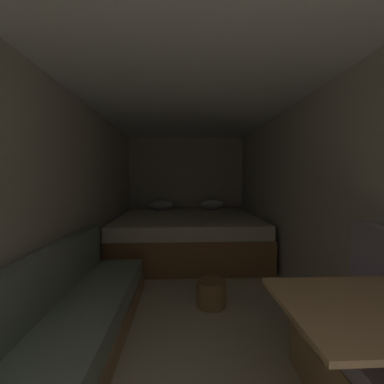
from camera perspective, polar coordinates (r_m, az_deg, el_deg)
The scene contains 9 objects.
ground_plane at distance 2.72m, azimuth -0.10°, elevation -24.36°, with size 7.19×7.19×0.00m, color beige.
wall_back at distance 5.03m, azimuth -1.33°, elevation 0.82°, with size 2.44×0.05×2.09m, color beige.
wall_left at distance 2.65m, azimuth -26.85°, elevation -1.72°, with size 0.05×5.19×2.09m, color beige.
wall_right at distance 2.74m, azimuth 25.73°, elevation -1.54°, with size 0.05×5.19×2.09m, color beige.
ceiling_slab at distance 2.56m, azimuth -0.10°, elevation 22.86°, with size 2.44×5.19×0.05m, color white.
bed at distance 4.09m, azimuth -1.02°, elevation -9.91°, with size 2.22×1.98×0.83m.
sofa_left at distance 2.06m, azimuth -28.02°, elevation -26.99°, with size 0.61×2.39×0.74m.
dinette_table at distance 1.42m, azimuth 37.11°, elevation -23.97°, with size 0.78×0.60×0.72m.
wicker_basket at distance 2.61m, azimuth 4.59°, elevation -22.50°, with size 0.29×0.29×0.25m.
Camera 1 is at (-0.10, -0.25, 1.26)m, focal length 22.73 mm.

